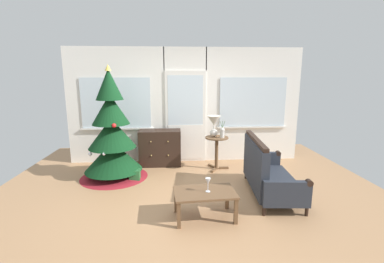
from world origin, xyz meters
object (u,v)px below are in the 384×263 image
object	(u,v)px
wine_glass	(208,182)
flower_vase	(222,132)
side_table	(217,146)
coffee_table	(205,195)
dresser_cabinet	(160,148)
table_lamp	(214,123)
gift_box	(135,175)
settee_sofa	(266,173)
christmas_tree	(112,139)

from	to	relation	value
wine_glass	flower_vase	bearing A→B (deg)	74.75
side_table	flower_vase	xyz separation A→B (m)	(0.10, -0.06, 0.32)
coffee_table	wine_glass	bearing A→B (deg)	-10.14
dresser_cabinet	wine_glass	xyz separation A→B (m)	(0.77, -2.35, 0.14)
table_lamp	gift_box	bearing A→B (deg)	-160.74
dresser_cabinet	settee_sofa	bearing A→B (deg)	-42.31
christmas_tree	dresser_cabinet	xyz separation A→B (m)	(0.86, 0.69, -0.38)
coffee_table	side_table	bearing A→B (deg)	76.73
christmas_tree	settee_sofa	distance (m)	2.88
wine_glass	gift_box	bearing A→B (deg)	129.17
flower_vase	settee_sofa	bearing A→B (deg)	-67.11
side_table	wine_glass	bearing A→B (deg)	-102.10
flower_vase	christmas_tree	bearing A→B (deg)	-172.79
wine_glass	gift_box	xyz separation A→B (m)	(-1.21, 1.48, -0.43)
side_table	coffee_table	xyz separation A→B (m)	(-0.47, -1.99, -0.16)
christmas_tree	wine_glass	world-z (taller)	christmas_tree
table_lamp	coffee_table	world-z (taller)	table_lamp
flower_vase	wine_glass	distance (m)	2.02
coffee_table	flower_vase	bearing A→B (deg)	73.56
side_table	wine_glass	xyz separation A→B (m)	(-0.43, -1.99, 0.04)
christmas_tree	coffee_table	size ratio (longest dim) A/B	2.45
settee_sofa	coffee_table	size ratio (longest dim) A/B	1.80
dresser_cabinet	settee_sofa	distance (m)	2.46
christmas_tree	settee_sofa	bearing A→B (deg)	-19.78
flower_vase	table_lamp	bearing A→B (deg)	147.99
gift_box	christmas_tree	bearing A→B (deg)	157.20
dresser_cabinet	coffee_table	distance (m)	2.46
coffee_table	settee_sofa	bearing A→B (deg)	32.30
table_lamp	coffee_table	size ratio (longest dim) A/B	0.50
christmas_tree	coffee_table	bearing A→B (deg)	-46.13
coffee_table	wine_glass	size ratio (longest dim) A/B	4.49
table_lamp	wine_glass	world-z (taller)	table_lamp
dresser_cabinet	coffee_table	world-z (taller)	dresser_cabinet
settee_sofa	gift_box	world-z (taller)	settee_sofa
settee_sofa	side_table	world-z (taller)	settee_sofa
dresser_cabinet	table_lamp	distance (m)	1.32
christmas_tree	gift_box	bearing A→B (deg)	-22.80
settee_sofa	gift_box	bearing A→B (deg)	160.80
table_lamp	dresser_cabinet	bearing A→B (deg)	164.37
side_table	dresser_cabinet	bearing A→B (deg)	163.35
coffee_table	dresser_cabinet	bearing A→B (deg)	107.22
table_lamp	side_table	bearing A→B (deg)	-33.69
gift_box	side_table	bearing A→B (deg)	17.34
table_lamp	flower_vase	bearing A→B (deg)	-32.01
side_table	wine_glass	size ratio (longest dim) A/B	3.55
flower_vase	gift_box	size ratio (longest dim) A/B	1.77
settee_sofa	table_lamp	world-z (taller)	table_lamp
coffee_table	gift_box	xyz separation A→B (m)	(-1.17, 1.48, -0.23)
settee_sofa	coffee_table	world-z (taller)	settee_sofa
table_lamp	coffee_table	distance (m)	2.17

